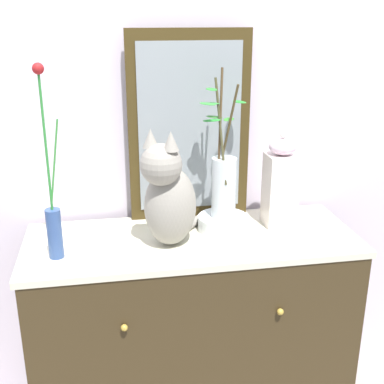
{
  "coord_description": "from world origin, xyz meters",
  "views": [
    {
      "loc": [
        -0.3,
        -1.68,
        1.69
      ],
      "look_at": [
        0.0,
        0.0,
        1.08
      ],
      "focal_mm": 46.82,
      "sensor_mm": 36.0,
      "label": 1
    }
  ],
  "objects_px": {
    "cat_sitting": "(169,196)",
    "bowl_porcelain": "(223,223)",
    "sideboard": "(192,339)",
    "jar_lidded_porcelain": "(280,183)",
    "mirror_leaning": "(189,127)",
    "vase_glass_clear": "(224,182)",
    "vase_slim_green": "(53,215)"
  },
  "relations": [
    {
      "from": "cat_sitting",
      "to": "jar_lidded_porcelain",
      "type": "height_order",
      "value": "cat_sitting"
    },
    {
      "from": "cat_sitting",
      "to": "bowl_porcelain",
      "type": "bearing_deg",
      "value": 22.71
    },
    {
      "from": "cat_sitting",
      "to": "vase_glass_clear",
      "type": "xyz_separation_m",
      "value": [
        0.22,
        0.09,
        0.01
      ]
    },
    {
      "from": "sideboard",
      "to": "vase_glass_clear",
      "type": "xyz_separation_m",
      "value": [
        0.13,
        0.05,
        0.65
      ]
    },
    {
      "from": "bowl_porcelain",
      "to": "cat_sitting",
      "type": "bearing_deg",
      "value": -157.29
    },
    {
      "from": "bowl_porcelain",
      "to": "vase_glass_clear",
      "type": "height_order",
      "value": "vase_glass_clear"
    },
    {
      "from": "sideboard",
      "to": "vase_glass_clear",
      "type": "bearing_deg",
      "value": 21.61
    },
    {
      "from": "cat_sitting",
      "to": "jar_lidded_porcelain",
      "type": "bearing_deg",
      "value": 13.88
    },
    {
      "from": "mirror_leaning",
      "to": "vase_glass_clear",
      "type": "relative_size",
      "value": 1.33
    },
    {
      "from": "sideboard",
      "to": "cat_sitting",
      "type": "distance_m",
      "value": 0.64
    },
    {
      "from": "vase_slim_green",
      "to": "vase_glass_clear",
      "type": "bearing_deg",
      "value": 11.78
    },
    {
      "from": "mirror_leaning",
      "to": "vase_glass_clear",
      "type": "height_order",
      "value": "mirror_leaning"
    },
    {
      "from": "sideboard",
      "to": "bowl_porcelain",
      "type": "bearing_deg",
      "value": 20.99
    },
    {
      "from": "vase_slim_green",
      "to": "mirror_leaning",
      "type": "bearing_deg",
      "value": 29.59
    },
    {
      "from": "sideboard",
      "to": "vase_glass_clear",
      "type": "height_order",
      "value": "vase_glass_clear"
    },
    {
      "from": "jar_lidded_porcelain",
      "to": "cat_sitting",
      "type": "bearing_deg",
      "value": -166.12
    },
    {
      "from": "sideboard",
      "to": "mirror_leaning",
      "type": "distance_m",
      "value": 0.85
    },
    {
      "from": "cat_sitting",
      "to": "vase_glass_clear",
      "type": "relative_size",
      "value": 0.77
    },
    {
      "from": "vase_slim_green",
      "to": "vase_glass_clear",
      "type": "distance_m",
      "value": 0.63
    },
    {
      "from": "sideboard",
      "to": "mirror_leaning",
      "type": "relative_size",
      "value": 1.67
    },
    {
      "from": "bowl_porcelain",
      "to": "vase_glass_clear",
      "type": "bearing_deg",
      "value": 145.81
    },
    {
      "from": "jar_lidded_porcelain",
      "to": "mirror_leaning",
      "type": "bearing_deg",
      "value": 156.33
    },
    {
      "from": "bowl_porcelain",
      "to": "jar_lidded_porcelain",
      "type": "height_order",
      "value": "jar_lidded_porcelain"
    },
    {
      "from": "vase_slim_green",
      "to": "vase_glass_clear",
      "type": "relative_size",
      "value": 1.17
    },
    {
      "from": "cat_sitting",
      "to": "vase_slim_green",
      "type": "distance_m",
      "value": 0.4
    },
    {
      "from": "cat_sitting",
      "to": "vase_slim_green",
      "type": "relative_size",
      "value": 0.66
    },
    {
      "from": "sideboard",
      "to": "vase_glass_clear",
      "type": "distance_m",
      "value": 0.66
    },
    {
      "from": "cat_sitting",
      "to": "vase_slim_green",
      "type": "height_order",
      "value": "vase_slim_green"
    },
    {
      "from": "bowl_porcelain",
      "to": "jar_lidded_porcelain",
      "type": "distance_m",
      "value": 0.27
    },
    {
      "from": "sideboard",
      "to": "jar_lidded_porcelain",
      "type": "distance_m",
      "value": 0.72
    },
    {
      "from": "cat_sitting",
      "to": "vase_glass_clear",
      "type": "distance_m",
      "value": 0.24
    },
    {
      "from": "mirror_leaning",
      "to": "jar_lidded_porcelain",
      "type": "bearing_deg",
      "value": -23.67
    }
  ]
}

